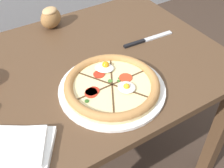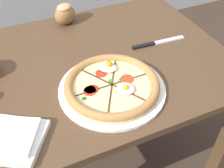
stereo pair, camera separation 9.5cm
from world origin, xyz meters
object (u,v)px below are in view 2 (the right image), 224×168
pizza (112,86)px  bread_piece_mid (65,14)px  dining_table (79,86)px  napkin_folded (9,138)px  knife_main (158,43)px

pizza → bread_piece_mid: bearing=91.2°
dining_table → bread_piece_mid: size_ratio=9.33×
dining_table → napkin_folded: napkin_folded is taller
dining_table → pizza: (0.07, -0.18, 0.13)m
dining_table → knife_main: knife_main is taller
napkin_folded → knife_main: napkin_folded is taller
dining_table → knife_main: bearing=0.4°
bread_piece_mid → napkin_folded: bearing=-121.0°
napkin_folded → bread_piece_mid: size_ratio=1.91×
knife_main → napkin_folded: bearing=-154.9°
dining_table → bread_piece_mid: (0.06, 0.32, 0.16)m
pizza → napkin_folded: 0.36m
dining_table → napkin_folded: bearing=-138.3°
dining_table → bread_piece_mid: bread_piece_mid is taller
pizza → napkin_folded: bearing=-168.0°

